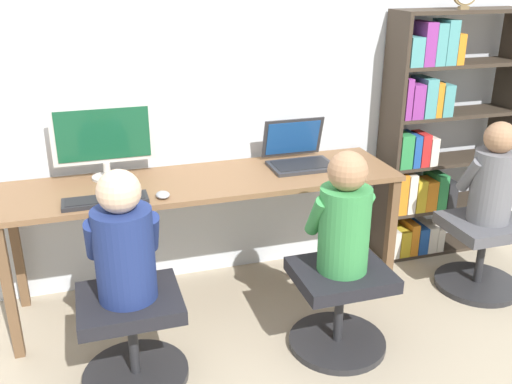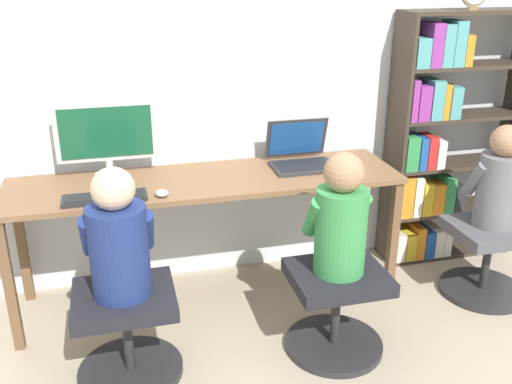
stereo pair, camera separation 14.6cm
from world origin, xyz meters
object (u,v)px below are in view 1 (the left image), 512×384
(office_chair_side, at_px, (482,250))
(person_at_laptop, at_px, (344,218))
(office_chair_left, at_px, (132,333))
(desktop_monitor, at_px, (104,139))
(person_at_monitor, at_px, (124,243))
(laptop, at_px, (299,156))
(keyboard, at_px, (105,200))
(office_chair_right, at_px, (339,303))
(bookshelf, at_px, (431,144))
(person_near_shelf, at_px, (493,177))

(office_chair_side, bearing_deg, person_at_laptop, -165.51)
(office_chair_left, height_order, office_chair_side, same)
(desktop_monitor, bearing_deg, office_chair_side, -14.22)
(office_chair_left, height_order, person_at_monitor, person_at_monitor)
(laptop, xyz_separation_m, keyboard, (-1.14, -0.26, -0.04))
(keyboard, bearing_deg, office_chair_left, -83.10)
(office_chair_right, bearing_deg, bookshelf, 38.93)
(person_at_monitor, distance_m, office_chair_side, 2.20)
(keyboard, height_order, person_at_monitor, person_at_monitor)
(office_chair_right, distance_m, person_near_shelf, 1.22)
(desktop_monitor, xyz_separation_m, keyboard, (-0.03, -0.36, -0.22))
(person_at_monitor, height_order, bookshelf, bookshelf)
(person_near_shelf, bearing_deg, bookshelf, 98.67)
(keyboard, bearing_deg, laptop, 12.93)
(office_chair_right, xyz_separation_m, office_chair_side, (1.09, 0.29, 0.00))
(keyboard, xyz_separation_m, office_chair_right, (1.10, -0.47, -0.52))
(keyboard, distance_m, office_chair_right, 1.31)
(desktop_monitor, relative_size, person_near_shelf, 0.92)
(person_at_monitor, relative_size, person_near_shelf, 1.03)
(laptop, height_order, keyboard, laptop)
(laptop, relative_size, bookshelf, 0.23)
(laptop, bearing_deg, office_chair_right, -93.33)
(laptop, xyz_separation_m, bookshelf, (0.97, 0.08, -0.04))
(office_chair_left, xyz_separation_m, person_at_monitor, (0.00, 0.00, 0.48))
(office_chair_left, distance_m, person_at_monitor, 0.48)
(person_at_monitor, distance_m, person_near_shelf, 2.15)
(office_chair_right, bearing_deg, person_near_shelf, 14.89)
(laptop, distance_m, person_at_monitor, 1.29)
(person_at_monitor, height_order, office_chair_side, person_at_monitor)
(keyboard, xyz_separation_m, person_at_monitor, (0.05, -0.41, -0.05))
(office_chair_left, xyz_separation_m, bookshelf, (2.06, 0.76, 0.53))
(desktop_monitor, distance_m, office_chair_side, 2.34)
(person_near_shelf, bearing_deg, keyboard, 175.26)
(office_chair_left, height_order, office_chair_right, same)
(person_at_monitor, height_order, person_at_laptop, same)
(person_at_monitor, distance_m, person_at_laptop, 1.05)
(keyboard, xyz_separation_m, office_chair_left, (0.05, -0.42, -0.52))
(laptop, relative_size, person_at_monitor, 0.61)
(laptop, height_order, person_at_monitor, person_at_monitor)
(person_near_shelf, bearing_deg, desktop_monitor, 165.88)
(keyboard, relative_size, office_chair_right, 0.83)
(bookshelf, distance_m, office_chair_side, 0.75)
(office_chair_side, bearing_deg, bookshelf, 98.60)
(person_at_laptop, height_order, office_chair_side, person_at_laptop)
(laptop, bearing_deg, keyboard, -167.07)
(office_chair_left, distance_m, person_near_shelf, 2.20)
(laptop, distance_m, bookshelf, 0.97)
(office_chair_right, bearing_deg, desktop_monitor, 142.04)
(person_at_laptop, xyz_separation_m, person_near_shelf, (1.09, 0.29, -0.01))
(person_at_monitor, bearing_deg, desktop_monitor, 91.26)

